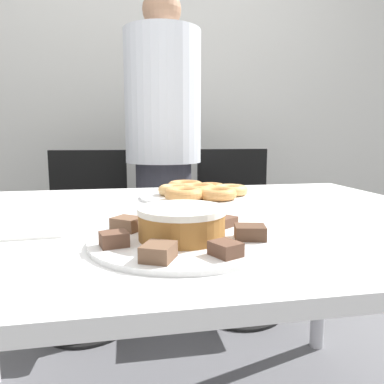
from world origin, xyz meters
TOP-DOWN VIEW (x-y plane):
  - wall_back at (0.00, 1.64)m, footprint 8.00×0.05m
  - table at (0.00, 0.00)m, footprint 1.47×1.07m
  - person_standing at (0.05, 0.94)m, footprint 0.38×0.38m
  - office_chair_left at (-0.35, 0.92)m, footprint 0.48×0.48m
  - office_chair_right at (0.45, 0.92)m, footprint 0.45×0.45m
  - plate_cake at (-0.05, -0.26)m, footprint 0.36×0.36m
  - plate_donuts at (0.09, 0.27)m, footprint 0.39×0.39m
  - frosted_cake at (-0.05, -0.26)m, footprint 0.17×0.17m
  - lamington_0 at (0.05, -0.17)m, footprint 0.07×0.07m
  - lamington_1 at (-0.05, -0.12)m, footprint 0.04×0.05m
  - lamington_2 at (-0.16, -0.17)m, footprint 0.08×0.07m
  - lamington_3 at (-0.18, -0.29)m, footprint 0.06×0.05m
  - lamington_4 at (-0.11, -0.38)m, footprint 0.07×0.07m
  - lamington_5 at (0.00, -0.38)m, footprint 0.06×0.06m
  - lamington_6 at (0.07, -0.29)m, footprint 0.07×0.06m
  - donut_0 at (0.09, 0.27)m, footprint 0.12×0.12m
  - donut_1 at (0.14, 0.32)m, footprint 0.10×0.10m
  - donut_2 at (0.06, 0.35)m, footprint 0.13×0.13m
  - donut_3 at (0.01, 0.28)m, footprint 0.11×0.11m
  - donut_4 at (0.02, 0.16)m, footprint 0.12×0.12m
  - donut_5 at (0.13, 0.17)m, footprint 0.13×0.13m
  - donut_6 at (0.19, 0.24)m, footprint 0.11×0.11m
  - napkin at (-0.36, -0.13)m, footprint 0.13×0.11m

SIDE VIEW (x-z plane):
  - office_chair_left at x=-0.35m, z-range -0.03..0.83m
  - office_chair_right at x=0.45m, z-range -0.03..0.83m
  - table at x=0.00m, z-range 0.29..1.02m
  - napkin at x=-0.36m, z-range 0.73..0.74m
  - plate_cake at x=-0.05m, z-range 0.73..0.74m
  - plate_donuts at x=0.09m, z-range 0.73..0.74m
  - lamington_0 at x=0.05m, z-range 0.74..0.76m
  - lamington_5 at x=0.00m, z-range 0.74..0.77m
  - lamington_1 at x=-0.05m, z-range 0.74..0.77m
  - lamington_4 at x=-0.11m, z-range 0.74..0.77m
  - lamington_3 at x=-0.18m, z-range 0.74..0.77m
  - lamington_6 at x=0.07m, z-range 0.74..0.77m
  - lamington_2 at x=-0.16m, z-range 0.74..0.77m
  - donut_1 at x=0.14m, z-range 0.74..0.77m
  - donut_6 at x=0.19m, z-range 0.74..0.77m
  - donut_3 at x=0.01m, z-range 0.74..0.78m
  - donut_5 at x=0.13m, z-range 0.74..0.78m
  - donut_2 at x=0.06m, z-range 0.74..0.78m
  - donut_0 at x=0.09m, z-range 0.74..0.78m
  - donut_4 at x=0.02m, z-range 0.74..0.78m
  - frosted_cake at x=-0.05m, z-range 0.74..0.80m
  - person_standing at x=0.05m, z-range 0.04..1.67m
  - wall_back at x=0.00m, z-range 0.00..2.60m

